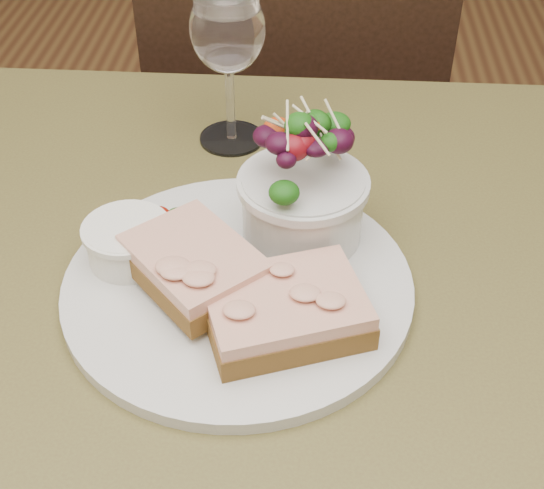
# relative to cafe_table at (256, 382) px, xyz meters

# --- Properties ---
(cafe_table) EXTENTS (0.80, 0.80, 0.75)m
(cafe_table) POSITION_rel_cafe_table_xyz_m (0.00, 0.00, 0.00)
(cafe_table) COLOR #4D4121
(cafe_table) RESTS_ON ground
(chair_far) EXTENTS (0.46, 0.46, 0.90)m
(chair_far) POSITION_rel_cafe_table_xyz_m (-0.00, 0.67, -0.36)
(chair_far) COLOR black
(chair_far) RESTS_ON ground
(dinner_plate) EXTENTS (0.30, 0.30, 0.01)m
(dinner_plate) POSITION_rel_cafe_table_xyz_m (-0.02, 0.02, 0.11)
(dinner_plate) COLOR silver
(dinner_plate) RESTS_ON cafe_table
(sandwich_front) EXTENTS (0.15, 0.13, 0.03)m
(sandwich_front) POSITION_rel_cafe_table_xyz_m (0.03, -0.03, 0.13)
(sandwich_front) COLOR #4A3213
(sandwich_front) RESTS_ON dinner_plate
(sandwich_back) EXTENTS (0.14, 0.14, 0.03)m
(sandwich_back) POSITION_rel_cafe_table_xyz_m (-0.05, 0.01, 0.14)
(sandwich_back) COLOR #4A3213
(sandwich_back) RESTS_ON dinner_plate
(ramekin) EXTENTS (0.07, 0.07, 0.04)m
(ramekin) POSITION_rel_cafe_table_xyz_m (-0.11, 0.04, 0.13)
(ramekin) COLOR white
(ramekin) RESTS_ON dinner_plate
(salad_bowl) EXTENTS (0.11, 0.11, 0.13)m
(salad_bowl) POSITION_rel_cafe_table_xyz_m (0.04, 0.08, 0.17)
(salad_bowl) COLOR silver
(salad_bowl) RESTS_ON dinner_plate
(garnish) EXTENTS (0.05, 0.04, 0.02)m
(garnish) POSITION_rel_cafe_table_xyz_m (-0.08, 0.09, 0.12)
(garnish) COLOR black
(garnish) RESTS_ON dinner_plate
(wine_glass) EXTENTS (0.08, 0.08, 0.18)m
(wine_glass) POSITION_rel_cafe_table_xyz_m (-0.05, 0.25, 0.22)
(wine_glass) COLOR white
(wine_glass) RESTS_ON cafe_table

